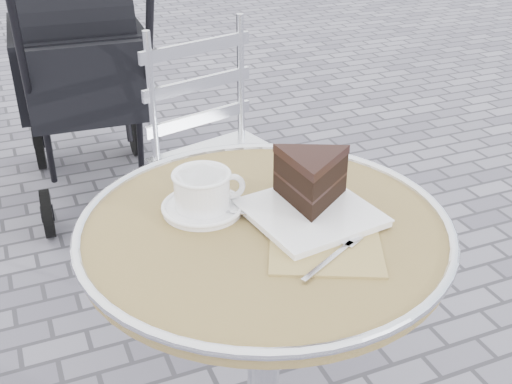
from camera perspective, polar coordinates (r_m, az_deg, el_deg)
name	(u,v)px	position (r m, az deg, el deg)	size (l,w,h in m)	color
cafe_table	(264,293)	(1.31, 0.71, -8.99)	(0.72, 0.72, 0.74)	silver
cappuccino_set	(203,194)	(1.25, -4.71, -0.19)	(0.17, 0.16, 0.08)	white
cake_plate_set	(312,186)	(1.24, 4.96, 0.52)	(0.28, 0.35, 0.12)	#9D8256
bistro_chair	(212,131)	(2.08, -3.89, 5.40)	(0.48, 0.48, 0.88)	silver
baby_stroller	(83,78)	(2.82, -15.16, 9.79)	(0.55, 1.09, 1.11)	black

